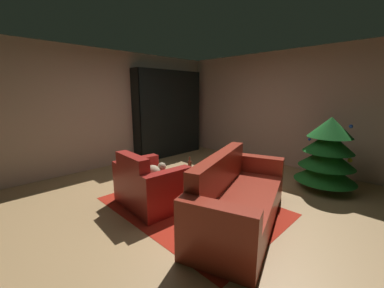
# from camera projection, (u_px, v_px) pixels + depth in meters

# --- Properties ---
(ground_plane) EXTENTS (6.77, 6.77, 0.00)m
(ground_plane) POSITION_uv_depth(u_px,v_px,m) (194.00, 199.00, 3.79)
(ground_plane) COLOR #A78153
(wall_back) EXTENTS (5.45, 0.06, 2.60)m
(wall_back) POSITION_uv_depth(u_px,v_px,m) (281.00, 109.00, 5.48)
(wall_back) COLOR tan
(wall_back) RESTS_ON ground
(wall_left) EXTENTS (0.06, 5.76, 2.60)m
(wall_left) POSITION_uv_depth(u_px,v_px,m) (110.00, 109.00, 5.38)
(wall_left) COLOR tan
(wall_left) RESTS_ON ground
(area_rug) EXTENTS (2.54, 1.81, 0.01)m
(area_rug) POSITION_uv_depth(u_px,v_px,m) (192.00, 206.00, 3.55)
(area_rug) COLOR #A32113
(area_rug) RESTS_ON ground
(bookshelf_unit) EXTENTS (0.35, 1.99, 2.23)m
(bookshelf_unit) POSITION_uv_depth(u_px,v_px,m) (172.00, 113.00, 6.36)
(bookshelf_unit) COLOR black
(bookshelf_unit) RESTS_ON ground
(armchair_red) EXTENTS (1.06, 0.81, 0.83)m
(armchair_red) POSITION_uv_depth(u_px,v_px,m) (149.00, 186.00, 3.54)
(armchair_red) COLOR maroon
(armchair_red) RESTS_ON ground
(couch_red) EXTENTS (1.43, 2.22, 0.89)m
(couch_red) POSITION_uv_depth(u_px,v_px,m) (238.00, 200.00, 3.07)
(couch_red) COLOR maroon
(couch_red) RESTS_ON ground
(coffee_table) EXTENTS (0.64, 0.64, 0.40)m
(coffee_table) POSITION_uv_depth(u_px,v_px,m) (191.00, 179.00, 3.67)
(coffee_table) COLOR black
(coffee_table) RESTS_ON ground
(book_stack_on_table) EXTENTS (0.19, 0.15, 0.06)m
(book_stack_on_table) POSITION_uv_depth(u_px,v_px,m) (192.00, 173.00, 3.68)
(book_stack_on_table) COLOR #377651
(book_stack_on_table) RESTS_ON coffee_table
(bottle_on_table) EXTENTS (0.06, 0.06, 0.26)m
(bottle_on_table) POSITION_uv_depth(u_px,v_px,m) (190.00, 166.00, 3.81)
(bottle_on_table) COLOR #582C1C
(bottle_on_table) RESTS_ON coffee_table
(decorated_tree) EXTENTS (1.00, 1.00, 1.27)m
(decorated_tree) POSITION_uv_depth(u_px,v_px,m) (327.00, 154.00, 4.07)
(decorated_tree) COLOR brown
(decorated_tree) RESTS_ON ground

